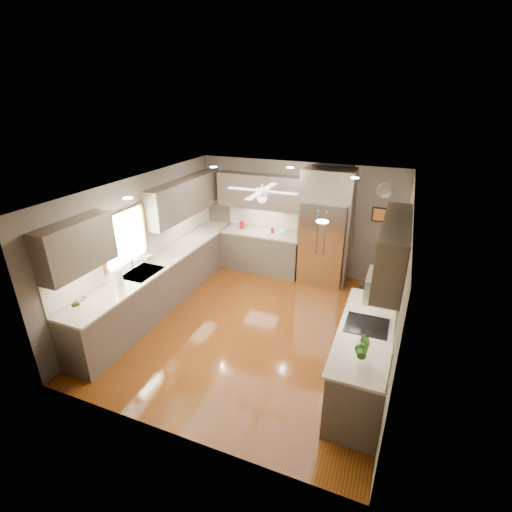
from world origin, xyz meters
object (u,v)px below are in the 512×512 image
Objects in this scene: canister_b at (248,226)px; canister_d at (272,230)px; refrigerator at (325,230)px; paper_towel at (119,278)px; canister_a at (242,225)px; stool at (370,294)px; potted_plant_right at (362,347)px; bowl at (283,233)px; microwave at (382,287)px; potted_plant_left at (80,300)px; soap_bottle at (149,257)px.

canister_b reaches higher than canister_d.
canister_b is at bearing 178.41° from canister_d.
canister_b is 1.16× the size of canister_d.
refrigerator is 4.15m from paper_towel.
canister_a is 0.38× the size of stool.
potted_plant_right is 4.25m from bowl.
refrigerator reaches higher than paper_towel.
canister_b is at bearing 177.24° from refrigerator.
potted_plant_right reaches higher than canister_a.
microwave is (2.27, -2.77, 0.52)m from bowl.
canister_b is (0.15, 0.00, -0.01)m from canister_a.
bowl is 3.68m from paper_towel.
microwave is at bearing -41.92° from canister_b.
potted_plant_right is 3.90m from paper_towel.
stool is at bearing -19.52° from bowl.
microwave is at bearing 83.39° from potted_plant_right.
canister_d reaches higher than stool.
paper_towel is at bearing -129.74° from refrigerator.
canister_b is 0.42× the size of potted_plant_left.
microwave reaches higher than potted_plant_right.
potted_plant_left reaches higher than bowl.
canister_b is 0.65× the size of bowl.
soap_bottle is 2.95m from bowl.
potted_plant_left reaches higher than canister_a.
paper_towel is at bearing -146.05° from stool.
bowl is 0.45× the size of stool.
refrigerator is 3.03m from microwave.
soap_bottle is at bearing 161.50° from potted_plant_right.
paper_towel is (0.11, -0.93, 0.04)m from soap_bottle.
canister_d is 0.21× the size of microwave.
paper_towel reaches higher than soap_bottle.
microwave is at bearing -83.77° from stool.
soap_bottle reaches higher than bowl.
refrigerator reaches higher than soap_bottle.
canister_a is 1.95m from refrigerator.
microwave is (3.11, -2.79, 0.47)m from canister_b.
canister_a is 0.88× the size of soap_bottle.
microwave is at bearing -47.90° from canister_d.
potted_plant_right reaches higher than potted_plant_left.
canister_a is 0.15m from canister_b.
canister_d is 0.36× the size of potted_plant_left.
potted_plant_right is at bearing -96.61° from microwave.
soap_bottle is 0.98× the size of bowl.
potted_plant_left is 3.91m from potted_plant_right.
refrigerator is (1.18, -0.07, 0.19)m from canister_d.
microwave reaches higher than paper_towel.
microwave is at bearing 6.94° from paper_towel.
canister_b is at bearing 75.15° from paper_towel.
potted_plant_left is (-0.72, -4.07, 0.08)m from canister_a.
microwave reaches higher than soap_bottle.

